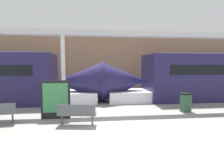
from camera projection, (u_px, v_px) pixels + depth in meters
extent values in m
plane|color=gray|center=(129.00, 130.00, 7.40)|extent=(60.00, 60.00, 0.00)
cube|color=#937051|center=(105.00, 64.00, 17.36)|extent=(56.00, 0.20, 5.00)
cone|color=#231E4C|center=(124.00, 81.00, 13.28)|extent=(3.12, 2.63, 2.63)
cube|color=silver|center=(128.00, 96.00, 13.41)|extent=(2.80, 2.46, 0.70)
cone|color=#231E4C|center=(79.00, 82.00, 12.92)|extent=(3.12, 2.63, 2.63)
cube|color=silver|center=(75.00, 97.00, 12.98)|extent=(2.80, 2.46, 0.70)
cube|color=#4C4F54|center=(77.00, 114.00, 7.95)|extent=(1.57, 0.69, 0.04)
cube|color=#4C4F54|center=(76.00, 110.00, 7.73)|extent=(1.51, 0.29, 0.41)
cylinder|color=#4C4F54|center=(62.00, 120.00, 8.00)|extent=(0.07, 0.07, 0.41)
cylinder|color=#4C4F54|center=(92.00, 120.00, 7.95)|extent=(0.07, 0.07, 0.41)
cylinder|color=#4C4F54|center=(13.00, 118.00, 8.26)|extent=(0.07, 0.07, 0.41)
cylinder|color=#2D5138|center=(186.00, 103.00, 10.28)|extent=(0.58, 0.58, 0.89)
cylinder|color=black|center=(186.00, 94.00, 10.24)|extent=(0.61, 0.61, 0.06)
cube|color=black|center=(56.00, 100.00, 8.83)|extent=(1.28, 0.06, 1.72)
cube|color=#38844C|center=(55.00, 98.00, 8.79)|extent=(1.09, 0.01, 1.31)
cylinder|color=silver|center=(63.00, 74.00, 10.38)|extent=(0.22, 0.22, 3.90)
cube|color=#B7B7BC|center=(62.00, 33.00, 10.18)|extent=(28.00, 0.60, 0.28)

